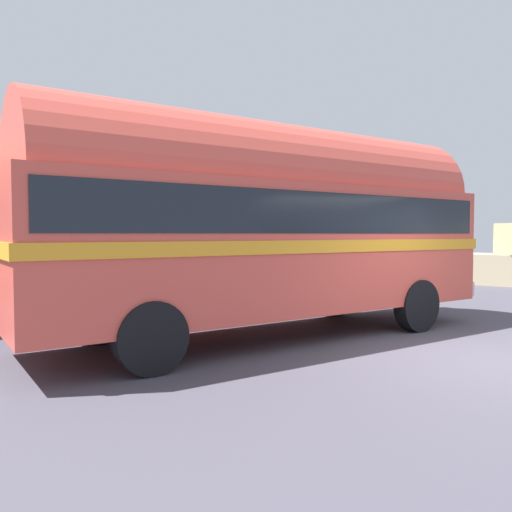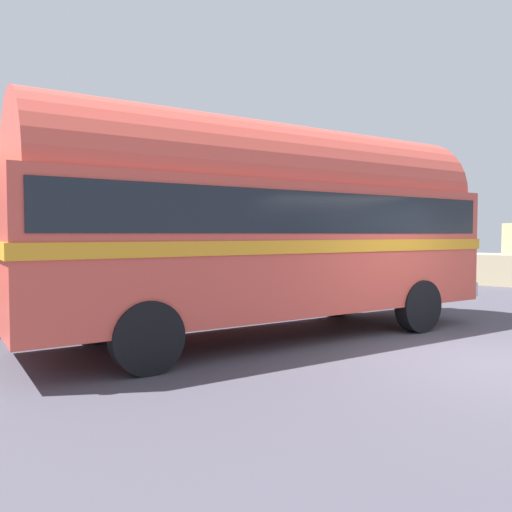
# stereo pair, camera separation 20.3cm
# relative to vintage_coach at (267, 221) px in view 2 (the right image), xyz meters

# --- Properties ---
(ground) EXTENTS (32.00, 26.00, 0.02)m
(ground) POSITION_rel_vintage_coach_xyz_m (3.47, 0.74, -2.04)
(ground) COLOR #46434E
(vintage_coach) EXTENTS (4.88, 8.91, 3.70)m
(vintage_coach) POSITION_rel_vintage_coach_xyz_m (0.00, 0.00, 0.00)
(vintage_coach) COLOR black
(vintage_coach) RESTS_ON ground
(second_coach) EXTENTS (5.21, 8.88, 3.70)m
(second_coach) POSITION_rel_vintage_coach_xyz_m (-4.44, -0.49, 0.00)
(second_coach) COLOR black
(second_coach) RESTS_ON ground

